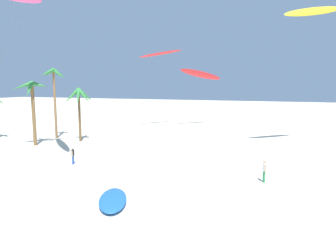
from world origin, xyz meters
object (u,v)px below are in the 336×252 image
(palm_tree_3, at_px, (32,94))
(flying_kite_3, at_px, (201,74))
(palm_tree_2, at_px, (79,98))
(flying_kite_5, at_px, (313,11))
(palm_tree_1, at_px, (53,80))
(person_mid_field, at_px, (264,170))
(grounded_kite_1, at_px, (113,200))
(person_near_right, at_px, (73,155))
(flying_kite_1, at_px, (161,53))

(palm_tree_3, height_order, flying_kite_3, flying_kite_3)
(palm_tree_2, xyz_separation_m, flying_kite_5, (27.26, 5.81, 9.71))
(palm_tree_3, xyz_separation_m, flying_kite_3, (14.06, 24.62, 2.91))
(palm_tree_1, bearing_deg, person_mid_field, -18.93)
(grounded_kite_1, bearing_deg, palm_tree_1, 138.74)
(flying_kite_3, distance_m, person_near_right, 31.66)
(palm_tree_3, xyz_separation_m, person_near_right, (10.24, -5.68, -5.42))
(flying_kite_5, bearing_deg, palm_tree_3, -161.80)
(flying_kite_1, xyz_separation_m, flying_kite_3, (5.98, 3.92, -3.47))
(person_near_right, xyz_separation_m, person_mid_field, (16.93, 0.95, 0.06))
(palm_tree_3, bearing_deg, person_mid_field, -9.88)
(grounded_kite_1, bearing_deg, flying_kite_5, 62.05)
(flying_kite_1, relative_size, flying_kite_3, 1.13)
(flying_kite_5, xyz_separation_m, grounded_kite_1, (-11.98, -22.58, -15.15))
(palm_tree_1, xyz_separation_m, palm_tree_2, (4.65, -0.71, -2.40))
(palm_tree_1, height_order, person_near_right, palm_tree_1)
(palm_tree_1, height_order, flying_kite_1, flying_kite_1)
(palm_tree_1, relative_size, flying_kite_5, 0.58)
(palm_tree_1, distance_m, flying_kite_3, 24.89)
(palm_tree_3, height_order, grounded_kite_1, palm_tree_3)
(flying_kite_3, bearing_deg, palm_tree_2, -117.55)
(flying_kite_1, relative_size, person_mid_field, 7.99)
(palm_tree_2, relative_size, flying_kite_1, 0.51)
(flying_kite_5, bearing_deg, person_near_right, -142.38)
(palm_tree_1, distance_m, flying_kite_5, 33.12)
(palm_tree_3, relative_size, flying_kite_1, 0.57)
(flying_kite_5, xyz_separation_m, person_mid_field, (-3.53, -14.83, -14.42))
(person_near_right, bearing_deg, grounded_kite_1, -38.72)
(flying_kite_3, xyz_separation_m, person_mid_field, (13.11, -29.36, -8.27))
(flying_kite_1, distance_m, person_mid_field, 33.90)
(palm_tree_1, relative_size, palm_tree_3, 1.23)
(flying_kite_3, relative_size, person_mid_field, 7.08)
(palm_tree_2, bearing_deg, person_mid_field, -20.81)
(flying_kite_3, bearing_deg, flying_kite_5, -41.11)
(palm_tree_2, distance_m, flying_kite_5, 29.51)
(flying_kite_5, bearing_deg, palm_tree_1, -170.92)
(palm_tree_1, relative_size, palm_tree_2, 1.38)
(flying_kite_1, distance_m, grounded_kite_1, 37.01)
(palm_tree_3, bearing_deg, palm_tree_1, 103.47)
(palm_tree_3, height_order, flying_kite_5, flying_kite_5)
(flying_kite_1, distance_m, flying_kite_3, 7.95)
(palm_tree_3, relative_size, flying_kite_3, 0.64)
(palm_tree_3, relative_size, person_near_right, 4.86)
(flying_kite_1, distance_m, flying_kite_5, 25.14)
(palm_tree_2, height_order, flying_kite_5, flying_kite_5)
(palm_tree_3, distance_m, flying_kite_1, 23.12)
(palm_tree_2, distance_m, grounded_kite_1, 23.32)
(palm_tree_3, distance_m, person_near_right, 12.90)
(flying_kite_1, relative_size, grounded_kite_1, 3.07)
(palm_tree_2, bearing_deg, person_near_right, -55.72)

